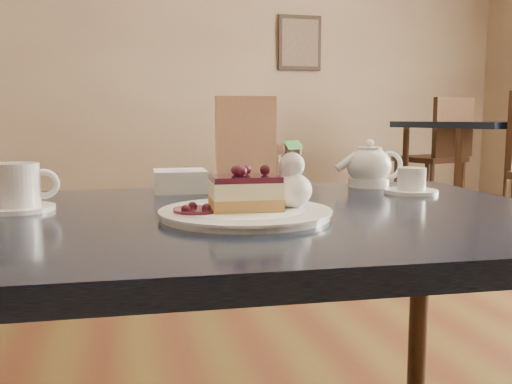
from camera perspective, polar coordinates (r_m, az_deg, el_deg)
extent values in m
cube|color=#83644E|center=(5.74, -13.55, 13.81)|extent=(8.00, 0.02, 3.00)
cube|color=black|center=(6.02, 4.40, 14.65)|extent=(0.45, 0.03, 0.55)
cube|color=#162033|center=(0.96, -1.55, -3.17)|extent=(1.14, 0.79, 0.04)
cylinder|color=#341A0E|center=(1.50, 15.91, -13.20)|extent=(0.05, 0.05, 0.66)
cylinder|color=white|center=(0.91, -1.06, -2.18)|extent=(0.27, 0.27, 0.01)
cube|color=#BA9545|center=(0.91, -1.06, -1.18)|extent=(0.11, 0.08, 0.02)
cube|color=#FBF0B3|center=(0.91, -1.07, 0.26)|extent=(0.11, 0.08, 0.03)
cube|color=black|center=(0.90, -1.07, 1.37)|extent=(0.11, 0.08, 0.01)
ellipsoid|color=white|center=(0.93, 3.58, 0.17)|extent=(0.07, 0.07, 0.06)
cylinder|color=black|center=(0.89, -5.96, -1.82)|extent=(0.07, 0.07, 0.01)
cylinder|color=white|center=(1.06, -22.63, -1.51)|extent=(0.12, 0.12, 0.01)
cylinder|color=white|center=(1.05, -22.74, 0.69)|extent=(0.07, 0.07, 0.07)
torus|color=white|center=(1.05, -20.42, 0.77)|extent=(0.05, 0.01, 0.05)
cylinder|color=white|center=(1.24, 15.25, 0.05)|extent=(0.11, 0.11, 0.01)
cylinder|color=white|center=(1.24, 15.29, 1.29)|extent=(0.06, 0.06, 0.05)
ellipsoid|color=white|center=(1.33, 11.25, 2.37)|extent=(0.10, 0.10, 0.09)
cylinder|color=white|center=(1.33, 11.30, 4.48)|extent=(0.06, 0.06, 0.01)
cylinder|color=white|center=(1.30, 8.43, 2.32)|extent=(0.06, 0.02, 0.05)
cube|color=#F0E5BF|center=(1.23, -1.03, 4.81)|extent=(0.13, 0.03, 0.20)
cylinder|color=white|center=(1.25, 3.46, 1.98)|extent=(0.05, 0.05, 0.08)
cylinder|color=silver|center=(1.25, 3.48, 4.31)|extent=(0.06, 0.06, 0.02)
cube|color=white|center=(1.24, -7.60, 1.13)|extent=(0.12, 0.12, 0.05)
cube|color=#162033|center=(4.50, 22.16, 6.28)|extent=(1.31, 1.18, 0.04)
cylinder|color=#341A0E|center=(3.98, 19.47, 0.39)|extent=(0.05, 0.05, 0.77)
cylinder|color=#341A0E|center=(4.57, 14.66, 1.45)|extent=(0.05, 0.05, 0.77)
cylinder|color=#341A0E|center=(5.07, 23.80, 1.64)|extent=(0.05, 0.05, 0.77)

